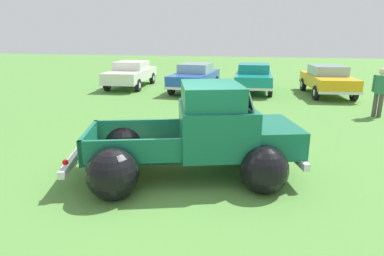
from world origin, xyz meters
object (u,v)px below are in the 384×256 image
object	(u,v)px
vintage_pickup_truck	(203,139)
spectator_0	(380,89)
show_car_2	(253,77)
show_car_0	(131,73)
show_car_1	(195,76)
show_car_3	(327,79)

from	to	relation	value
vintage_pickup_truck	spectator_0	world-z (taller)	vintage_pickup_truck
show_car_2	spectator_0	distance (m)	6.55
show_car_0	show_car_1	bearing A→B (deg)	75.62
show_car_2	spectator_0	xyz separation A→B (m)	(4.61, -4.66, 0.22)
show_car_1	show_car_2	distance (m)	3.04
show_car_3	vintage_pickup_truck	bearing A→B (deg)	-27.90
show_car_1	spectator_0	distance (m)	8.65
show_car_0	show_car_2	size ratio (longest dim) A/B	1.12
vintage_pickup_truck	show_car_3	size ratio (longest dim) A/B	1.14
show_car_0	spectator_0	distance (m)	12.42
vintage_pickup_truck	show_car_2	bearing A→B (deg)	69.81
show_car_3	show_car_2	bearing A→B (deg)	-101.07
vintage_pickup_truck	show_car_3	world-z (taller)	vintage_pickup_truck
show_car_1	show_car_2	xyz separation A→B (m)	(2.99, 0.52, -0.00)
show_car_1	vintage_pickup_truck	bearing A→B (deg)	16.76
vintage_pickup_truck	show_car_1	size ratio (longest dim) A/B	1.13
show_car_2	vintage_pickup_truck	bearing A→B (deg)	-5.12
show_car_0	show_car_3	distance (m)	10.43
vintage_pickup_truck	show_car_2	size ratio (longest dim) A/B	1.17
show_car_3	spectator_0	bearing A→B (deg)	6.59
show_car_0	spectator_0	world-z (taller)	spectator_0
vintage_pickup_truck	spectator_0	size ratio (longest dim) A/B	2.85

